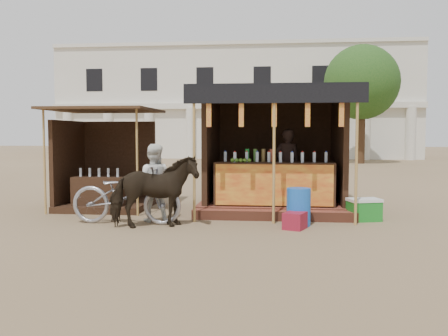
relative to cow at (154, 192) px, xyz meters
The scene contains 11 objects.
ground 1.67m from the cow, 34.16° to the right, with size 120.00×120.00×0.00m, color #846B4C.
main_stall 3.40m from the cow, 47.70° to the left, with size 3.60×3.61×2.78m.
secondary_stall 3.05m from the cow, 128.69° to the left, with size 2.40×2.40×2.38m.
cow is the anchor object (origin of this frame).
motorbike 0.74m from the cow, 152.09° to the left, with size 0.77×2.22×1.17m, color #97979F.
bystander 0.72m from the cow, 104.74° to the left, with size 0.77×0.60×1.58m, color white.
blue_barrel 2.82m from the cow, 10.78° to the left, with size 0.47×0.47×0.73m, color blue.
red_crate 2.72m from the cow, ahead, with size 0.36×0.43×0.32m, color maroon.
cooler 4.31m from the cow, 16.30° to the left, with size 0.74×0.60×0.46m.
background_building 29.28m from the cow, 91.45° to the left, with size 26.00×7.45×8.18m.
tree 22.77m from the cow, 71.62° to the left, with size 4.50×4.40×7.00m.
Camera 1 is at (1.06, -8.35, 1.80)m, focal length 40.00 mm.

